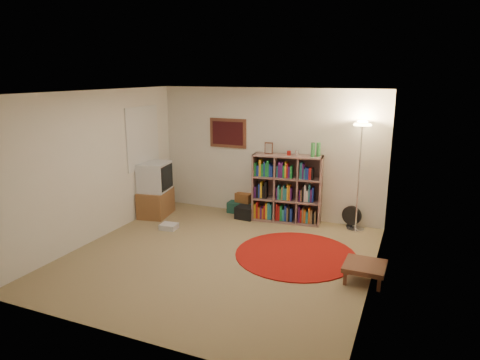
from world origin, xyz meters
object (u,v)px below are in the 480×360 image
object	(u,v)px
bookshelf	(286,190)
tv_stand	(155,190)
side_table	(365,267)
floor_fan	(352,217)
suitcase	(246,207)
floor_lamp	(361,140)

from	to	relation	value
bookshelf	tv_stand	xyz separation A→B (m)	(-2.48, -0.66, -0.11)
bookshelf	tv_stand	distance (m)	2.57
tv_stand	side_table	distance (m)	4.39
bookshelf	floor_fan	size ratio (longest dim) A/B	3.81
suitcase	floor_fan	bearing A→B (deg)	-4.16
tv_stand	side_table	size ratio (longest dim) A/B	1.93
floor_lamp	floor_fan	distance (m)	1.44
bookshelf	suitcase	xyz separation A→B (m)	(-0.91, 0.22, -0.52)
bookshelf	floor_lamp	size ratio (longest dim) A/B	0.78
floor_fan	suitcase	bearing A→B (deg)	-167.70
bookshelf	suitcase	bearing A→B (deg)	160.35
floor_lamp	bookshelf	bearing A→B (deg)	-178.65
side_table	tv_stand	bearing A→B (deg)	163.15
floor_fan	side_table	bearing A→B (deg)	-62.17
tv_stand	side_table	bearing A→B (deg)	-26.67
bookshelf	floor_fan	xyz separation A→B (m)	(1.22, 0.14, -0.42)
floor_fan	floor_lamp	bearing A→B (deg)	-35.41
floor_fan	bookshelf	bearing A→B (deg)	-158.84
floor_fan	side_table	size ratio (longest dim) A/B	0.73
suitcase	side_table	bearing A→B (deg)	-41.36
floor_lamp	tv_stand	distance (m)	4.02
suitcase	floor_lamp	bearing A→B (deg)	-6.95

